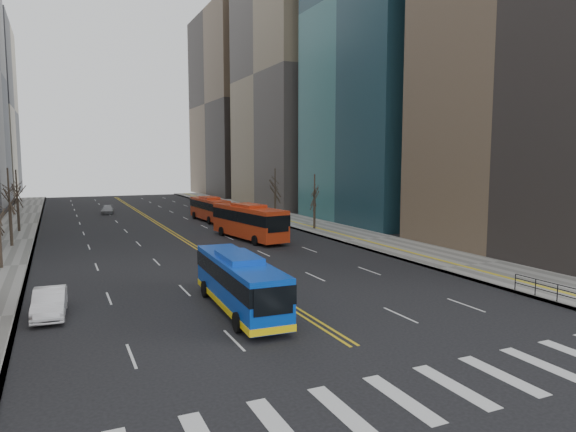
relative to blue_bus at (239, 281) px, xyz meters
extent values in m
plane|color=black|center=(2.93, -12.39, -1.67)|extent=(220.00, 220.00, 0.00)
cube|color=slate|center=(20.43, 32.61, -1.59)|extent=(7.00, 130.00, 0.15)
cube|color=slate|center=(-13.57, 32.61, -1.59)|extent=(5.00, 130.00, 0.15)
cube|color=silver|center=(-2.98, -12.39, -1.66)|extent=(0.70, 4.00, 0.01)
cube|color=silver|center=(-0.62, -12.39, -1.66)|extent=(0.70, 4.00, 0.01)
cube|color=silver|center=(1.74, -12.39, -1.66)|extent=(0.70, 4.00, 0.01)
cube|color=silver|center=(4.11, -12.39, -1.66)|extent=(0.70, 4.00, 0.01)
cube|color=silver|center=(6.47, -12.39, -1.66)|extent=(0.70, 4.00, 0.01)
cube|color=silver|center=(8.83, -12.39, -1.66)|extent=(0.70, 4.00, 0.01)
cube|color=gold|center=(2.73, 42.61, -1.66)|extent=(0.15, 100.00, 0.01)
cube|color=gold|center=(3.13, 42.61, -1.66)|extent=(0.15, 100.00, 0.01)
cube|color=#2E6468|center=(33.93, 31.61, 27.33)|extent=(20.00, 22.00, 58.00)
cube|color=#82725A|center=(32.93, 58.61, 21.33)|extent=(20.00, 26.00, 46.00)
cube|color=brown|center=(31.93, 90.61, 19.33)|extent=(18.00, 30.00, 42.00)
cube|color=black|center=(17.23, -6.39, -0.52)|extent=(0.04, 6.00, 0.04)
cylinder|color=black|center=(17.23, -6.39, -1.02)|extent=(0.06, 0.06, 1.00)
cylinder|color=black|center=(17.23, -4.89, -1.02)|extent=(0.06, 0.06, 1.00)
cylinder|color=black|center=(17.23, -3.39, -1.02)|extent=(0.06, 0.06, 1.00)
cylinder|color=#31281E|center=(-13.07, 17.61, 0.13)|extent=(0.28, 0.28, 3.60)
cylinder|color=#31281E|center=(-13.07, 28.61, 0.33)|extent=(0.28, 0.28, 4.00)
cylinder|color=#31281E|center=(-13.07, 39.61, 0.23)|extent=(0.28, 0.28, 3.80)
cylinder|color=#31281E|center=(18.93, 27.61, 0.08)|extent=(0.28, 0.28, 3.50)
cylinder|color=#31281E|center=(18.93, 39.61, 0.21)|extent=(0.28, 0.28, 3.75)
cube|color=blue|center=(0.00, 0.00, -0.05)|extent=(2.66, 10.88, 2.53)
cube|color=black|center=(0.00, 0.00, 0.47)|extent=(2.73, 10.90, 0.92)
cube|color=blue|center=(0.00, 0.00, 1.31)|extent=(1.94, 3.85, 0.40)
cube|color=yellow|center=(0.00, 0.00, -1.12)|extent=(2.73, 10.90, 0.35)
cylinder|color=black|center=(-1.26, -3.41, -1.17)|extent=(0.34, 1.01, 1.00)
cylinder|color=black|center=(0.99, -3.50, -1.17)|extent=(0.34, 1.01, 1.00)
cylinder|color=black|center=(-0.99, 3.50, -1.17)|extent=(0.34, 1.01, 1.00)
cylinder|color=black|center=(1.26, 3.41, -1.17)|extent=(0.34, 1.01, 1.00)
cube|color=red|center=(9.21, 23.74, 0.22)|extent=(4.35, 12.07, 3.08)
cube|color=black|center=(9.21, 23.74, 0.81)|extent=(4.41, 12.09, 1.10)
cube|color=red|center=(9.21, 23.74, 1.87)|extent=(2.72, 4.40, 0.40)
cylinder|color=black|center=(8.42, 19.81, -1.17)|extent=(0.44, 1.03, 1.00)
cylinder|color=black|center=(11.08, 20.19, -1.17)|extent=(0.44, 1.03, 1.00)
cylinder|color=black|center=(7.34, 27.28, -1.17)|extent=(0.44, 1.03, 1.00)
cylinder|color=black|center=(9.99, 27.67, -1.17)|extent=(0.44, 1.03, 1.00)
cube|color=red|center=(9.93, 41.22, 0.02)|extent=(2.81, 10.48, 2.67)
cube|color=black|center=(9.93, 41.22, 0.56)|extent=(2.87, 10.51, 0.97)
cube|color=red|center=(9.93, 41.22, 1.46)|extent=(2.04, 3.71, 0.40)
cylinder|color=black|center=(8.89, 37.85, -1.17)|extent=(0.34, 1.01, 1.00)
cylinder|color=black|center=(11.25, 37.95, -1.17)|extent=(0.34, 1.01, 1.00)
cylinder|color=black|center=(8.60, 44.49, -1.17)|extent=(0.34, 1.01, 1.00)
cylinder|color=black|center=(10.96, 44.60, -1.17)|extent=(0.34, 1.01, 1.00)
imported|color=silver|center=(-9.57, 3.13, -0.92)|extent=(1.84, 4.63, 1.50)
imported|color=black|center=(11.97, 28.65, -0.96)|extent=(2.54, 4.44, 1.42)
imported|color=gray|center=(-1.90, 56.85, -1.04)|extent=(2.32, 4.49, 1.24)
imported|color=black|center=(15.43, 65.13, -1.02)|extent=(2.73, 4.87, 1.29)
camera|label=1|loc=(-8.98, -26.38, 6.69)|focal=32.00mm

